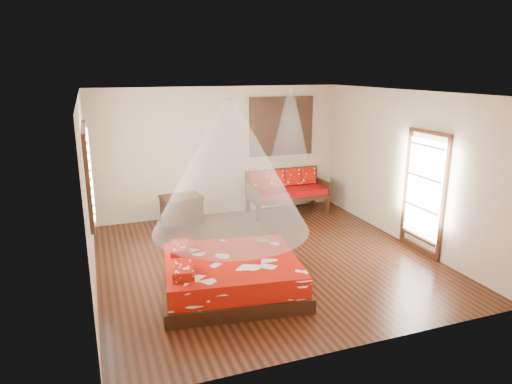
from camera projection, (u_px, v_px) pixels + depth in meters
The scene contains 10 objects.
room at pixel (266, 180), 7.46m from camera, with size 5.54×5.54×2.84m.
bed at pixel (231, 275), 6.66m from camera, with size 2.21×2.05×0.63m.
daybed at pixel (286, 189), 10.33m from camera, with size 1.78×0.79×0.94m.
storage_chest at pixel (182, 209), 9.66m from camera, with size 0.89×0.69×0.57m.
shutter_panel at pixel (281, 126), 10.27m from camera, with size 1.52×0.06×1.32m.
window_left at pixel (88, 172), 6.67m from camera, with size 0.10×1.74×1.34m.
glazed_door at pixel (424, 193), 7.90m from camera, with size 0.08×1.02×2.16m.
wine_tray at pixel (263, 239), 7.24m from camera, with size 0.23×0.23×0.19m.
mosquito_net_main at pixel (230, 168), 6.24m from camera, with size 2.21×2.21×1.80m, color silver.
mosquito_net_daybed at pixel (290, 124), 9.82m from camera, with size 0.81×0.81×1.50m, color silver.
Camera 1 is at (-2.63, -6.76, 3.17)m, focal length 32.00 mm.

